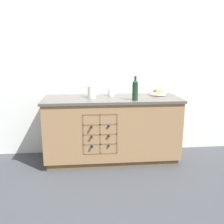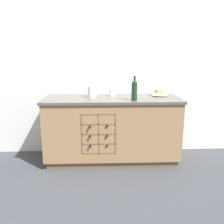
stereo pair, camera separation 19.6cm
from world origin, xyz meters
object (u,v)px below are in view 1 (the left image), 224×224
Objects in this scene: fruit_bowl at (158,93)px; standing_wine_bottle at (135,90)px; white_pitcher at (92,92)px; ceramic_mug at (111,92)px.

fruit_bowl is 0.79× the size of standing_wine_bottle.
standing_wine_bottle reaches higher than white_pitcher.
standing_wine_bottle is at bearing -138.87° from fruit_bowl.
white_pitcher is 0.60m from standing_wine_bottle.
standing_wine_bottle is (-0.41, -0.36, 0.10)m from fruit_bowl.
white_pitcher is at bearing 156.85° from standing_wine_bottle.
white_pitcher is 0.56× the size of standing_wine_bottle.
standing_wine_bottle reaches higher than fruit_bowl.
fruit_bowl is 0.55m from standing_wine_bottle.
white_pitcher reaches higher than ceramic_mug.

